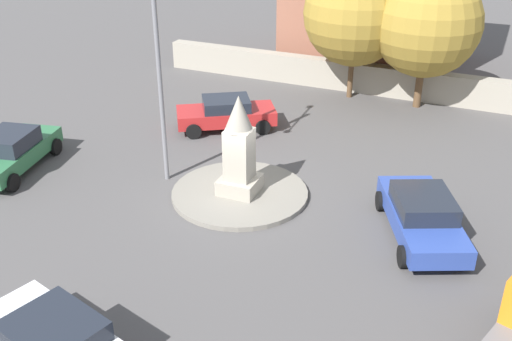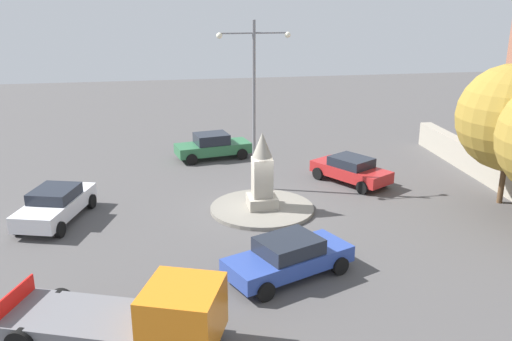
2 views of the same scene
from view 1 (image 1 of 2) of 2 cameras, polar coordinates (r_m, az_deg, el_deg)
ground_plane at (r=20.27m, az=-1.56°, el=-2.40°), size 80.00×80.00×0.00m
traffic_island at (r=20.23m, az=-1.57°, el=-2.19°), size 4.64×4.64×0.17m
monument at (r=19.48m, az=-1.63°, el=2.04°), size 1.28×1.28×3.43m
streetlamp at (r=19.83m, az=-9.49°, el=11.81°), size 3.46×0.28×8.14m
car_red_far_side at (r=25.30m, az=-2.90°, el=5.56°), size 3.59×4.41×1.36m
car_blue_approaching at (r=18.43m, az=15.66°, el=-4.12°), size 4.78×3.37×1.41m
car_green_waiting at (r=23.44m, az=-22.42°, el=1.75°), size 4.55×2.54×1.50m
stone_boundary_wall at (r=30.46m, az=8.41°, el=9.05°), size 1.37×19.48×1.43m
tree_near_wall at (r=28.52m, az=9.52°, el=14.63°), size 4.79×4.79×6.42m
tree_mid_cluster at (r=27.91m, az=16.13°, el=13.45°), size 4.79×4.79×6.30m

